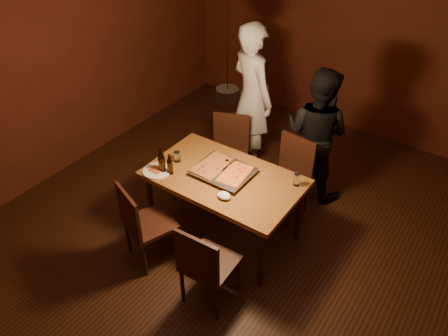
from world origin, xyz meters
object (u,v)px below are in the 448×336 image
Objects in this scene: dining_table at (224,182)px; pizza_tray at (223,172)px; plate_slice at (157,171)px; pendant_lamp at (227,93)px; beer_bottle_a at (162,161)px; chair_near_right at (204,261)px; chair_near_left at (141,219)px; beer_bottle_b at (170,164)px; diner_white at (252,98)px; diner_dark at (316,134)px; chair_far_right at (291,169)px; chair_far_left at (229,145)px.

pizza_tray is (-0.03, 0.03, 0.10)m from dining_table.
pendant_lamp reaches higher than plate_slice.
dining_table is 2.73× the size of pizza_tray.
beer_bottle_a is at bearing -152.40° from dining_table.
chair_near_right is 0.88× the size of pizza_tray.
chair_near_left and chair_near_right have the same top height.
dining_table is 0.56m from beer_bottle_b.
diner_white reaches higher than dining_table.
diner_white reaches higher than chair_near_right.
diner_dark is (0.83, 1.94, 0.23)m from chair_near_left.
beer_bottle_a is at bearing 54.31° from chair_far_right.
beer_bottle_a is 0.15× the size of diner_white.
dining_table is 2.72× the size of chair_far_left.
plate_slice is 0.15× the size of diner_white.
beer_bottle_a is at bearing -163.90° from beer_bottle_b.
pendant_lamp is at bearing -48.89° from dining_table.
chair_far_left is 1.65m from pendant_lamp.
dining_table is at bearing 97.42° from chair_far_left.
chair_far_right is at bearing 155.89° from chair_far_left.
chair_far_right and chair_near_right have the same top height.
pendant_lamp is (0.58, 0.56, 1.22)m from chair_near_left.
pizza_tray reaches higher than dining_table.
dining_table is 0.10m from pizza_tray.
pizza_tray is at bearing 67.24° from chair_far_right.
diner_dark reaches higher than plate_slice.
diner_dark is 1.71m from pendant_lamp.
diner_dark is (0.95, 1.48, -0.11)m from beer_bottle_a.
plate_slice is at bearing -152.09° from dining_table.
beer_bottle_a is 1.20× the size of beer_bottle_b.
diner_dark reaches higher than chair_near_left.
pizza_tray is 0.61m from beer_bottle_a.
chair_far_right is 1.08m from diner_white.
dining_table is at bearing 29.44° from beer_bottle_b.
chair_far_right is at bearing 169.96° from diner_white.
chair_far_right is 1.74× the size of plate_slice.
chair_near_right is (0.37, -0.82, -0.14)m from dining_table.
diner_white is (-0.05, 0.54, 0.37)m from chair_far_left.
pendant_lamp reaches higher than beer_bottle_b.
plate_slice is (-0.56, -0.34, -0.01)m from pizza_tray.
dining_table is at bearing 111.43° from chair_near_right.
chair_far_left is at bearing 84.71° from beer_bottle_a.
chair_near_left reaches higher than plate_slice.
plate_slice is 0.18× the size of diner_dark.
beer_bottle_b is 1.55m from diner_white.
diner_dark is (0.87, 1.45, -0.09)m from beer_bottle_b.
pendant_lamp is at bearing 105.51° from chair_near_right.
chair_far_right is 1.56m from chair_near_right.
beer_bottle_a is (-0.51, -0.31, 0.11)m from pizza_tray.
chair_near_left is at bearing -75.74° from beer_bottle_a.
dining_table is 1.11m from pendant_lamp.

